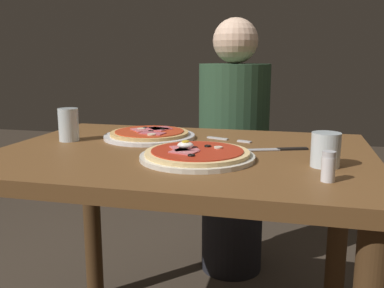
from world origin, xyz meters
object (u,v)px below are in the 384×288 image
object	(u,v)px
dining_table	(183,192)
pizza_foreground	(197,155)
salt_shaker	(328,167)
water_glass_near	(69,127)
water_glass_far	(325,152)
diner_person	(233,156)
knife	(280,149)
fork	(225,139)
pizza_across_left	(150,135)

from	to	relation	value
dining_table	pizza_foreground	world-z (taller)	pizza_foreground
dining_table	salt_shaker	size ratio (longest dim) A/B	16.05
water_glass_near	water_glass_far	bearing A→B (deg)	-10.69
pizza_foreground	diner_person	world-z (taller)	diner_person
dining_table	diner_person	distance (m)	0.75
pizza_foreground	knife	world-z (taller)	pizza_foreground
water_glass_near	fork	xyz separation A→B (m)	(0.49, 0.13, -0.04)
pizza_foreground	salt_shaker	xyz separation A→B (m)	(0.32, -0.13, 0.02)
water_glass_far	pizza_across_left	bearing A→B (deg)	155.16
pizza_across_left	salt_shaker	distance (m)	0.67
knife	salt_shaker	size ratio (longest dim) A/B	2.82
dining_table	knife	size ratio (longest dim) A/B	5.69
water_glass_near	salt_shaker	bearing A→B (deg)	-19.71
pizza_foreground	water_glass_near	distance (m)	0.48
diner_person	dining_table	bearing A→B (deg)	87.04
pizza_across_left	diner_person	xyz separation A→B (m)	(0.20, 0.59, -0.19)
water_glass_far	salt_shaker	xyz separation A→B (m)	(-0.00, -0.13, -0.00)
knife	water_glass_far	bearing A→B (deg)	-55.07
water_glass_far	knife	distance (m)	0.21
water_glass_near	diner_person	bearing A→B (deg)	58.29
pizza_foreground	pizza_across_left	world-z (taller)	pizza_foreground
dining_table	salt_shaker	world-z (taller)	salt_shaker
water_glass_near	salt_shaker	distance (m)	0.83
knife	fork	bearing A→B (deg)	147.21
water_glass_near	fork	size ratio (longest dim) A/B	0.69
pizza_across_left	water_glass_near	xyz separation A→B (m)	(-0.24, -0.10, 0.03)
pizza_foreground	dining_table	bearing A→B (deg)	123.53
water_glass_near	knife	bearing A→B (deg)	1.59
pizza_across_left	fork	world-z (taller)	pizza_across_left
water_glass_far	fork	distance (m)	0.41
fork	diner_person	bearing A→B (deg)	95.56
fork	salt_shaker	distance (m)	0.51
dining_table	pizza_across_left	bearing A→B (deg)	135.42
pizza_foreground	fork	size ratio (longest dim) A/B	1.99
pizza_across_left	diner_person	world-z (taller)	diner_person
dining_table	pizza_across_left	xyz separation A→B (m)	(-0.16, 0.15, 0.14)
water_glass_far	fork	size ratio (longest dim) A/B	0.55
water_glass_far	knife	xyz separation A→B (m)	(-0.12, 0.17, -0.03)
water_glass_near	fork	world-z (taller)	water_glass_near
salt_shaker	diner_person	size ratio (longest dim) A/B	0.06
pizza_across_left	knife	distance (m)	0.44
pizza_across_left	fork	size ratio (longest dim) A/B	1.97
water_glass_far	fork	world-z (taller)	water_glass_far
dining_table	diner_person	world-z (taller)	diner_person
pizza_across_left	salt_shaker	size ratio (longest dim) A/B	4.50
pizza_foreground	fork	world-z (taller)	pizza_foreground
fork	salt_shaker	bearing A→B (deg)	-54.56
dining_table	salt_shaker	xyz separation A→B (m)	(0.39, -0.23, 0.16)
pizza_foreground	water_glass_far	world-z (taller)	water_glass_far
pizza_foreground	water_glass_far	distance (m)	0.33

